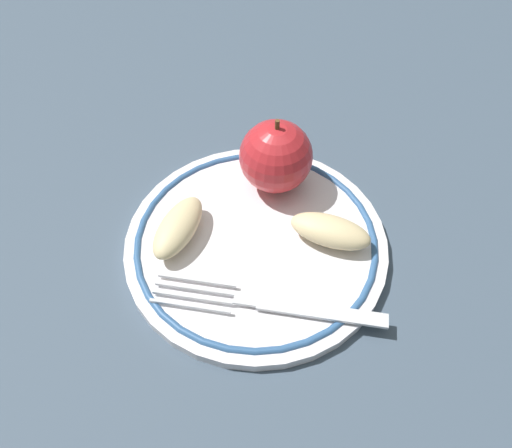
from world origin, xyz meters
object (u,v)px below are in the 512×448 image
Objects in this scene: plate at (256,242)px; apple_slice_front at (330,231)px; apple_red_whole at (276,156)px; apple_slice_back at (178,227)px; fork at (275,305)px.

plate is 0.07m from apple_slice_front.
plate is at bearing 109.20° from apple_red_whole.
apple_slice_back is 0.39× the size of fork.
plate is 0.07m from apple_slice_back.
apple_red_whole reaches higher than fork.
apple_slice_back is (0.11, 0.07, 0.00)m from apple_slice_front.
plate is 3.28× the size of apple_slice_front.
plate is 3.06× the size of apple_red_whole.
apple_slice_front is (-0.05, -0.04, 0.02)m from plate.
fork is (-0.05, 0.05, 0.01)m from plate.
apple_red_whole is 0.42× the size of fork.
apple_slice_front is (-0.08, 0.03, -0.02)m from apple_red_whole.
apple_red_whole is (0.02, -0.07, 0.04)m from plate.
apple_red_whole is at bearing -70.80° from plate.
apple_slice_back is at bearing -31.00° from fork.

